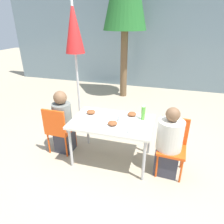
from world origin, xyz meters
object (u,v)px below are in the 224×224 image
at_px(chair_right, 173,142).
at_px(salad_bowl, 134,131).
at_px(person_left, 63,124).
at_px(drinking_cup, 120,118).
at_px(chair_left, 58,127).
at_px(closed_umbrella, 74,35).
at_px(bottle, 143,113).
at_px(person_right, 169,144).

xyz_separation_m(chair_right, salad_bowl, (-0.54, -0.27, 0.26)).
bearing_deg(person_left, drinking_cup, 1.98).
distance_m(chair_left, salad_bowl, 1.35).
relative_size(closed_umbrella, drinking_cup, 25.76).
xyz_separation_m(bottle, drinking_cup, (-0.33, -0.15, -0.06)).
bearing_deg(chair_left, salad_bowl, -6.72).
height_order(chair_left, bottle, bottle).
distance_m(drinking_cup, salad_bowl, 0.39).
relative_size(chair_left, person_right, 0.79).
relative_size(chair_left, bottle, 3.67).
xyz_separation_m(chair_left, bottle, (1.38, 0.24, 0.34)).
height_order(person_right, closed_umbrella, closed_umbrella).
relative_size(person_left, bottle, 4.80).
bearing_deg(person_right, bottle, -25.31).
distance_m(bottle, salad_bowl, 0.44).
xyz_separation_m(person_right, bottle, (-0.43, 0.24, 0.34)).
bearing_deg(bottle, chair_left, -170.20).
bearing_deg(closed_umbrella, salad_bowl, -41.00).
bearing_deg(drinking_cup, salad_bowl, -45.61).
bearing_deg(chair_left, person_right, 1.56).
height_order(person_left, closed_umbrella, closed_umbrella).
relative_size(chair_right, person_right, 0.79).
relative_size(person_left, drinking_cup, 11.63).
bearing_deg(chair_right, person_right, 58.15).
height_order(chair_right, bottle, bottle).
height_order(person_right, salad_bowl, person_right).
xyz_separation_m(drinking_cup, salad_bowl, (0.27, -0.28, -0.02)).
relative_size(chair_left, chair_right, 1.00).
bearing_deg(person_right, chair_right, -121.85).
height_order(person_left, salad_bowl, person_left).
relative_size(person_right, closed_umbrella, 0.44).
height_order(chair_right, drinking_cup, chair_right).
bearing_deg(chair_right, bottle, -14.63).
xyz_separation_m(chair_left, person_left, (0.05, 0.08, 0.04)).
height_order(drinking_cup, salad_bowl, drinking_cup).
height_order(chair_right, salad_bowl, chair_right).
bearing_deg(chair_left, chair_right, 3.94).
height_order(bottle, drinking_cup, bottle).
relative_size(person_left, salad_bowl, 6.06).
relative_size(person_right, bottle, 4.64).
relative_size(closed_umbrella, bottle, 10.64).
bearing_deg(bottle, person_left, -173.17).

